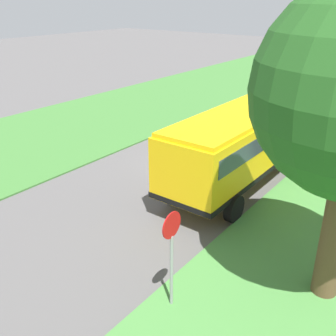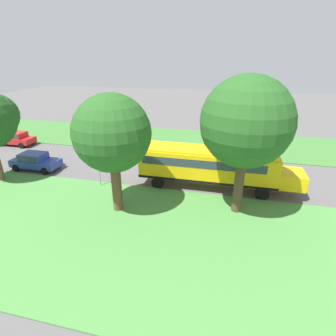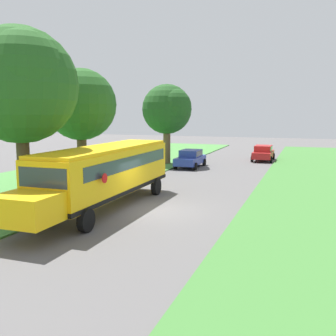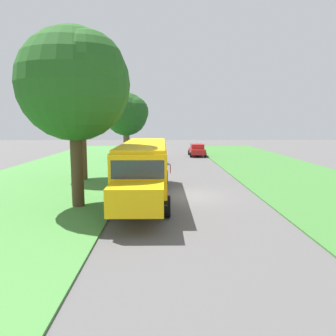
% 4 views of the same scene
% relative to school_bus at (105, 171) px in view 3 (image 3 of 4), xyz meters
% --- Properties ---
extents(ground_plane, '(120.00, 120.00, 0.00)m').
position_rel_school_bus_xyz_m(ground_plane, '(2.62, 0.40, -1.92)').
color(ground_plane, '#565454').
extents(school_bus, '(2.84, 12.42, 3.16)m').
position_rel_school_bus_xyz_m(school_bus, '(0.00, 0.00, 0.00)').
color(school_bus, yellow).
rests_on(school_bus, ground).
extents(car_blue_nearest, '(2.02, 4.40, 1.56)m').
position_rel_school_bus_xyz_m(car_blue_nearest, '(-0.18, 16.00, -1.05)').
color(car_blue_nearest, '#283D93').
rests_on(car_blue_nearest, ground).
extents(car_red_middle, '(2.02, 4.40, 1.56)m').
position_rel_school_bus_xyz_m(car_red_middle, '(5.42, 23.07, -1.05)').
color(car_red_middle, '#B21E1E').
rests_on(car_red_middle, ground).
extents(oak_tree_beside_bus, '(5.50, 5.50, 8.91)m').
position_rel_school_bus_xyz_m(oak_tree_beside_bus, '(-3.11, -2.22, 4.34)').
color(oak_tree_beside_bus, '#4C3826').
rests_on(oak_tree_beside_bus, ground).
extents(oak_tree_roadside_mid, '(4.84, 4.84, 7.84)m').
position_rel_school_bus_xyz_m(oak_tree_roadside_mid, '(-4.88, 5.67, 3.42)').
color(oak_tree_roadside_mid, brown).
rests_on(oak_tree_roadside_mid, ground).
extents(oak_tree_far_end, '(4.78, 4.64, 7.50)m').
position_rel_school_bus_xyz_m(oak_tree_far_end, '(-2.71, 17.23, 3.28)').
color(oak_tree_far_end, brown).
rests_on(oak_tree_far_end, ground).
extents(stop_sign, '(0.08, 0.68, 2.74)m').
position_rel_school_bus_xyz_m(stop_sign, '(-1.98, 8.58, -0.19)').
color(stop_sign, gray).
rests_on(stop_sign, ground).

